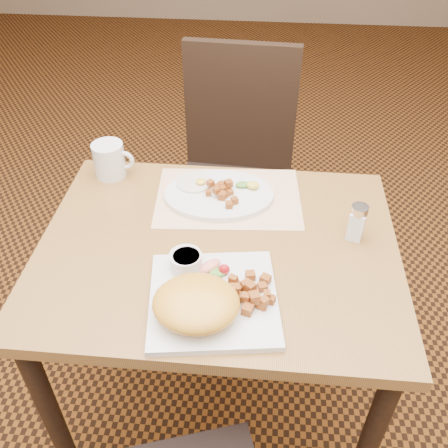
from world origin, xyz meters
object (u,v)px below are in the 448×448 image
Objects in this scene: chair_far at (236,165)px; table at (218,275)px; salt_shaker at (357,222)px; coffee_mug at (110,160)px; plate_square at (213,299)px; plate_oval at (219,195)px.

table is at bearing 93.98° from chair_far.
chair_far is at bearing 119.15° from salt_shaker.
salt_shaker is (0.34, 0.06, 0.16)m from table.
coffee_mug reaches higher than table.
plate_square is 0.38m from plate_oval.
chair_far is 0.59m from coffee_mug.
salt_shaker reaches higher than table.
salt_shaker is 0.83× the size of coffee_mug.
salt_shaker is at bearing 122.88° from chair_far.
table is 7.44× the size of coffee_mug.
plate_square is (0.01, -0.87, 0.22)m from chair_far.
plate_square is at bearing -143.42° from salt_shaker.
plate_square is at bearing -86.03° from plate_oval.
plate_oval is at bearing -14.64° from coffee_mug.
coffee_mug is at bearing 53.33° from chair_far.
plate_square is 0.59m from coffee_mug.
table is 3.21× the size of plate_square.
coffee_mug reaches higher than salt_shaker.
table is 2.96× the size of plate_oval.
plate_oval is 2.52× the size of coffee_mug.
chair_far is 0.53m from plate_oval.
chair_far reaches higher than plate_square.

